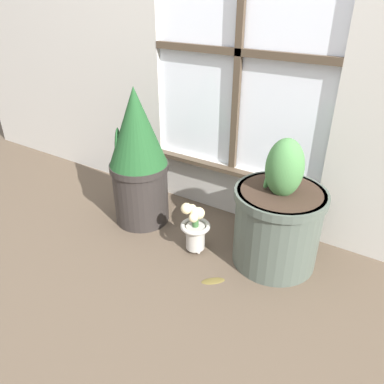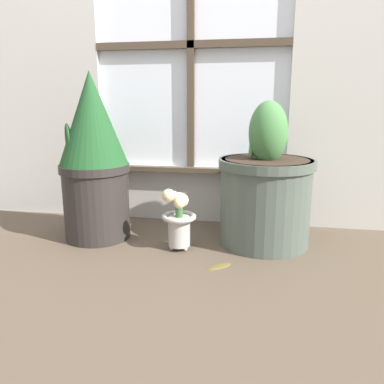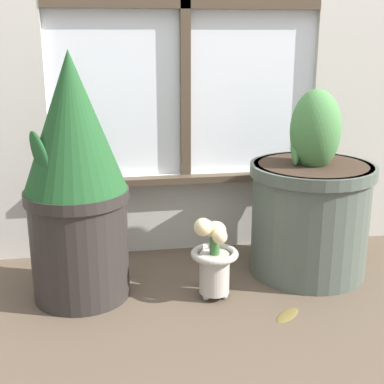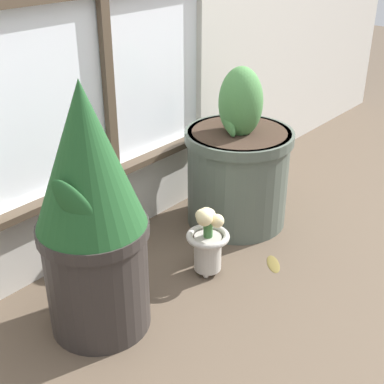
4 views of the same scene
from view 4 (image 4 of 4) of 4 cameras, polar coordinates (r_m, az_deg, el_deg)
name	(u,v)px [view 4 (image 4 of 4)]	position (r m, az deg, el deg)	size (l,w,h in m)	color
ground_plane	(240,294)	(1.81, 5.10, -10.74)	(10.00, 10.00, 0.00)	brown
potted_plant_left	(91,213)	(1.50, -10.69, -2.27)	(0.32, 0.32, 0.76)	#2D2826
potted_plant_right	(238,166)	(2.10, 4.92, 2.79)	(0.42, 0.42, 0.63)	#4C564C
flower_vase	(208,239)	(1.82, 1.68, -5.00)	(0.15, 0.15, 0.27)	#BCB7AD
fallen_leaf	(273,263)	(1.96, 8.67, -7.52)	(0.11, 0.11, 0.01)	brown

